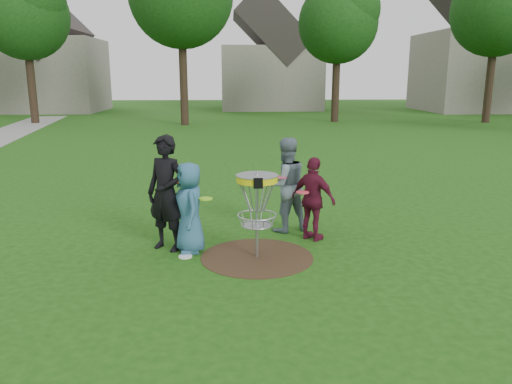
{
  "coord_description": "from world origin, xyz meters",
  "views": [
    {
      "loc": [
        -0.4,
        -7.5,
        2.85
      ],
      "look_at": [
        0.0,
        0.3,
        1.0
      ],
      "focal_mm": 35.0,
      "sensor_mm": 36.0,
      "label": 1
    }
  ],
  "objects_px": {
    "player_blue": "(190,208)",
    "player_grey": "(285,185)",
    "player_black": "(166,193)",
    "disc_golf_basket": "(257,195)",
    "player_maroon": "(313,199)"
  },
  "relations": [
    {
      "from": "player_blue",
      "to": "player_grey",
      "type": "height_order",
      "value": "player_grey"
    },
    {
      "from": "player_grey",
      "to": "player_black",
      "type": "bearing_deg",
      "value": 3.09
    },
    {
      "from": "disc_golf_basket",
      "to": "player_blue",
      "type": "bearing_deg",
      "value": 162.35
    },
    {
      "from": "player_blue",
      "to": "player_black",
      "type": "distance_m",
      "value": 0.46
    },
    {
      "from": "player_black",
      "to": "disc_golf_basket",
      "type": "distance_m",
      "value": 1.54
    },
    {
      "from": "player_black",
      "to": "player_grey",
      "type": "xyz_separation_m",
      "value": [
        2.06,
        0.9,
        -0.08
      ]
    },
    {
      "from": "player_blue",
      "to": "disc_golf_basket",
      "type": "relative_size",
      "value": 1.08
    },
    {
      "from": "player_black",
      "to": "disc_golf_basket",
      "type": "xyz_separation_m",
      "value": [
        1.46,
        -0.48,
        0.07
      ]
    },
    {
      "from": "player_blue",
      "to": "disc_golf_basket",
      "type": "bearing_deg",
      "value": 56.22
    },
    {
      "from": "player_blue",
      "to": "player_black",
      "type": "relative_size",
      "value": 0.78
    },
    {
      "from": "player_black",
      "to": "player_grey",
      "type": "height_order",
      "value": "player_black"
    },
    {
      "from": "player_black",
      "to": "player_maroon",
      "type": "distance_m",
      "value": 2.52
    },
    {
      "from": "player_grey",
      "to": "player_maroon",
      "type": "distance_m",
      "value": 0.71
    },
    {
      "from": "player_black",
      "to": "disc_golf_basket",
      "type": "height_order",
      "value": "player_black"
    },
    {
      "from": "player_grey",
      "to": "disc_golf_basket",
      "type": "bearing_deg",
      "value": 46.06
    }
  ]
}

